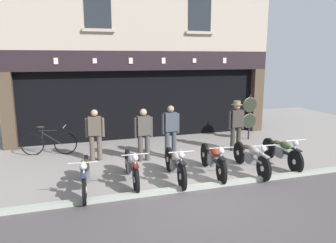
{
  "coord_description": "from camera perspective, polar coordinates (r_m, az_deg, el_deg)",
  "views": [
    {
      "loc": [
        -2.84,
        -6.54,
        3.06
      ],
      "look_at": [
        0.06,
        2.64,
        1.14
      ],
      "focal_mm": 34.35,
      "sensor_mm": 36.0,
      "label": 1
    }
  ],
  "objects": [
    {
      "name": "ground",
      "position": [
        6.97,
        8.85,
        -15.29
      ],
      "size": [
        21.99,
        22.0,
        0.18
      ],
      "color": "gray"
    },
    {
      "name": "tyre_sign_pole",
      "position": [
        12.44,
        14.29,
        1.4
      ],
      "size": [
        0.56,
        0.06,
        1.71
      ],
      "color": "#232328",
      "rests_on": "ground"
    },
    {
      "name": "salesman_left",
      "position": [
        9.83,
        -12.8,
        -1.95
      ],
      "size": [
        0.56,
        0.27,
        1.56
      ],
      "rotation": [
        0.0,
        0.0,
        3.0
      ],
      "color": "brown",
      "rests_on": "ground"
    },
    {
      "name": "advert_board_near",
      "position": [
        12.02,
        -14.65,
        4.85
      ],
      "size": [
        0.77,
        0.03,
        0.99
      ],
      "color": "silver"
    },
    {
      "name": "motorcycle_center_right",
      "position": [
        9.04,
        14.54,
        -6.06
      ],
      "size": [
        0.62,
        2.05,
        0.92
      ],
      "rotation": [
        0.0,
        0.0,
        3.06
      ],
      "color": "black",
      "rests_on": "ground"
    },
    {
      "name": "motorcycle_right",
      "position": [
        9.81,
        19.54,
        -5.0
      ],
      "size": [
        0.62,
        1.99,
        0.91
      ],
      "rotation": [
        0.0,
        0.0,
        3.08
      ],
      "color": "black",
      "rests_on": "ground"
    },
    {
      "name": "motorcycle_far_left",
      "position": [
        7.76,
        -14.47,
        -8.96
      ],
      "size": [
        0.62,
        2.08,
        0.92
      ],
      "rotation": [
        0.0,
        0.0,
        3.05
      ],
      "color": "black",
      "rests_on": "ground"
    },
    {
      "name": "motorcycle_left",
      "position": [
        8.06,
        -6.47,
        -7.88
      ],
      "size": [
        0.62,
        2.01,
        0.93
      ],
      "rotation": [
        0.0,
        0.0,
        3.1
      ],
      "color": "black",
      "rests_on": "ground"
    },
    {
      "name": "shop_facade",
      "position": [
        13.92,
        -5.68,
        5.6
      ],
      "size": [
        10.29,
        4.42,
        6.24
      ],
      "color": "black",
      "rests_on": "ground"
    },
    {
      "name": "assistant_far_right",
      "position": [
        10.86,
        12.0,
        -0.26
      ],
      "size": [
        0.56,
        0.37,
        1.67
      ],
      "rotation": [
        0.0,
        0.0,
        3.15
      ],
      "color": "#38332D",
      "rests_on": "ground"
    },
    {
      "name": "motorcycle_center_left",
      "position": [
        8.17,
        1.31,
        -7.5
      ],
      "size": [
        0.62,
        1.99,
        0.93
      ],
      "rotation": [
        0.0,
        0.0,
        3.06
      ],
      "color": "black",
      "rests_on": "ground"
    },
    {
      "name": "leaning_bicycle",
      "position": [
        10.98,
        -20.41,
        -3.57
      ],
      "size": [
        1.73,
        0.5,
        0.95
      ],
      "rotation": [
        0.0,
        0.0,
        -1.74
      ],
      "color": "black",
      "rests_on": "ground"
    },
    {
      "name": "shopkeeper_center",
      "position": [
        9.58,
        -4.35,
        -1.94
      ],
      "size": [
        0.56,
        0.25,
        1.59
      ],
      "rotation": [
        0.0,
        0.0,
        3.17
      ],
      "color": "#47423D",
      "rests_on": "ground"
    },
    {
      "name": "motorcycle_center",
      "position": [
        8.63,
        7.98,
        -6.6
      ],
      "size": [
        0.62,
        2.03,
        0.92
      ],
      "rotation": [
        0.0,
        0.0,
        3.01
      ],
      "color": "black",
      "rests_on": "ground"
    },
    {
      "name": "salesman_right",
      "position": [
        9.83,
        0.47,
        -1.39
      ],
      "size": [
        0.56,
        0.25,
        1.64
      ],
      "rotation": [
        0.0,
        0.0,
        3.16
      ],
      "color": "#3D424C",
      "rests_on": "ground"
    }
  ]
}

